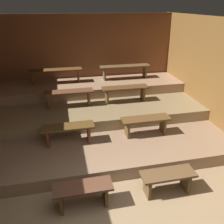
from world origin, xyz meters
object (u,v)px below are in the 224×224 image
at_px(bench_middle_right, 125,90).
at_px(bench_lower_right, 146,122).
at_px(bench_upper_right, 125,68).
at_px(bench_upper_left, 55,72).
at_px(bench_lower_left, 68,130).
at_px(bench_floor_right, 168,178).
at_px(bench_middle_left, 69,94).
at_px(bench_floor_left, 83,191).

bearing_deg(bench_middle_right, bench_lower_right, -85.71).
bearing_deg(bench_upper_right, bench_upper_left, 180.00).
bearing_deg(bench_upper_left, bench_lower_left, -85.35).
xyz_separation_m(bench_floor_right, bench_middle_left, (-1.48, 2.93, 0.56)).
xyz_separation_m(bench_lower_right, bench_upper_right, (0.21, 2.61, 0.56)).
bearing_deg(bench_floor_left, bench_upper_right, 66.61).
bearing_deg(bench_middle_left, bench_upper_left, 104.56).
distance_m(bench_floor_right, bench_middle_left, 3.33).
distance_m(bench_lower_right, bench_upper_left, 3.30).
height_order(bench_lower_left, bench_middle_left, bench_middle_left).
xyz_separation_m(bench_middle_left, bench_middle_right, (1.52, 0.00, 0.00)).
xyz_separation_m(bench_floor_left, bench_middle_left, (-0.04, 2.93, 0.56)).
height_order(bench_floor_right, bench_middle_right, bench_middle_right).
bearing_deg(bench_lower_right, bench_middle_left, 139.33).
bearing_deg(bench_lower_right, bench_upper_right, 85.35).
distance_m(bench_floor_right, bench_lower_right, 1.57).
xyz_separation_m(bench_floor_right, bench_middle_right, (0.04, 2.93, 0.56)).
bearing_deg(bench_lower_right, bench_middle_right, 94.29).
relative_size(bench_floor_left, bench_upper_left, 0.60).
relative_size(bench_lower_right, bench_upper_right, 0.70).
bearing_deg(bench_middle_left, bench_floor_left, -89.27).
bearing_deg(bench_floor_right, bench_lower_left, 135.81).
relative_size(bench_floor_right, bench_middle_left, 0.74).
xyz_separation_m(bench_middle_left, bench_upper_left, (-0.32, 1.22, 0.28)).
bearing_deg(bench_floor_right, bench_upper_right, 85.12).
distance_m(bench_lower_left, bench_lower_right, 1.72).
relative_size(bench_lower_right, bench_middle_right, 0.87).
xyz_separation_m(bench_lower_left, bench_lower_right, (1.72, 0.00, 0.00)).
bearing_deg(bench_upper_right, bench_lower_right, -94.65).
bearing_deg(bench_middle_left, bench_lower_left, -94.29).
relative_size(bench_lower_right, bench_upper_left, 0.70).
xyz_separation_m(bench_floor_right, bench_lower_left, (-1.58, 1.54, 0.28)).
bearing_deg(bench_middle_right, bench_floor_right, -90.73).
bearing_deg(bench_upper_left, bench_floor_left, -85.12).
xyz_separation_m(bench_lower_left, bench_upper_right, (1.94, 2.61, 0.56)).
xyz_separation_m(bench_floor_left, bench_floor_right, (1.44, 0.00, 0.00)).
distance_m(bench_floor_right, bench_upper_right, 4.25).
relative_size(bench_floor_right, bench_lower_right, 0.85).
relative_size(bench_middle_left, bench_upper_left, 0.80).
height_order(bench_floor_left, bench_upper_left, bench_upper_left).
bearing_deg(bench_floor_right, bench_middle_right, 89.27).
bearing_deg(bench_lower_left, bench_floor_left, -84.74).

